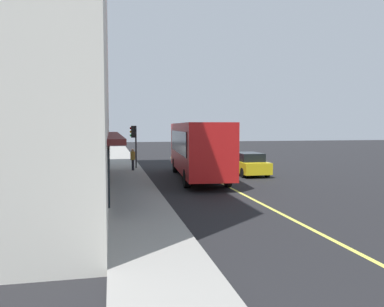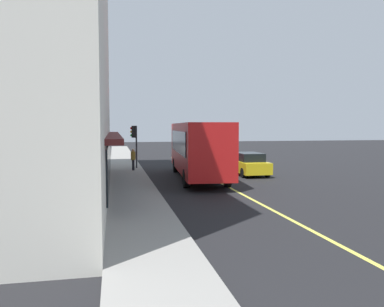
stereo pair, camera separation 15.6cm
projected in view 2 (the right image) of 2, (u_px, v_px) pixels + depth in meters
name	position (u px, v px, depth m)	size (l,w,h in m)	color
ground	(217.00, 181.00, 23.17)	(120.00, 120.00, 0.00)	black
sidewalk	(130.00, 182.00, 22.13)	(80.00, 2.41, 0.15)	gray
lane_centre_stripe	(217.00, 181.00, 23.17)	(36.00, 0.16, 0.01)	#D8D14C
storefront_building	(15.00, 33.00, 18.77)	(24.18, 9.41, 15.75)	silver
bus	(198.00, 147.00, 24.08)	(11.29, 3.35, 3.50)	red
traffic_light	(134.00, 137.00, 28.90)	(0.30, 0.52, 3.20)	#2D2D33
car_yellow	(248.00, 164.00, 26.04)	(4.30, 1.86, 1.52)	yellow
pedestrian_near_storefront	(133.00, 157.00, 27.42)	(0.34, 0.34, 1.56)	black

